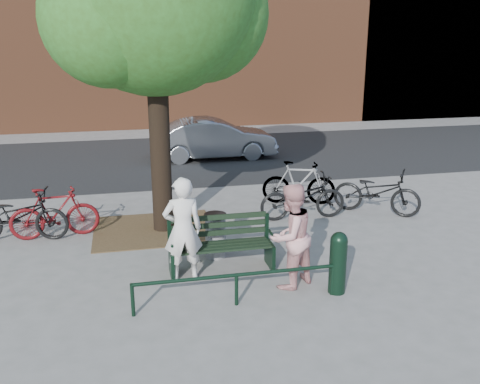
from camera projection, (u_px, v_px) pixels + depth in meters
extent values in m
plane|color=gray|center=(222.00, 271.00, 9.04)|extent=(90.00, 90.00, 0.00)
cube|color=brown|center=(154.00, 229.00, 10.89)|extent=(2.40, 2.00, 0.02)
cube|color=black|center=(173.00, 158.00, 16.99)|extent=(40.00, 7.00, 0.01)
cube|color=black|center=(172.00, 263.00, 8.80)|extent=(0.06, 0.52, 0.45)
cube|color=black|center=(169.00, 233.00, 8.89)|extent=(0.06, 0.06, 0.44)
cylinder|color=black|center=(171.00, 242.00, 8.59)|extent=(0.04, 0.36, 0.04)
cube|color=black|center=(270.00, 254.00, 9.15)|extent=(0.06, 0.52, 0.45)
cube|color=black|center=(267.00, 225.00, 9.23)|extent=(0.06, 0.06, 0.44)
cylinder|color=black|center=(272.00, 234.00, 8.94)|extent=(0.04, 0.36, 0.04)
cube|color=black|center=(221.00, 246.00, 8.91)|extent=(1.64, 0.46, 0.04)
cube|color=black|center=(219.00, 225.00, 9.04)|extent=(1.64, 0.03, 0.47)
cylinder|color=black|center=(133.00, 300.00, 7.54)|extent=(0.06, 0.06, 0.50)
cylinder|color=black|center=(236.00, 289.00, 7.85)|extent=(0.06, 0.06, 0.50)
cylinder|color=black|center=(332.00, 280.00, 8.15)|extent=(0.06, 0.06, 0.50)
cylinder|color=black|center=(236.00, 275.00, 7.78)|extent=(3.00, 0.06, 0.06)
cylinder|color=black|center=(160.00, 138.00, 10.38)|extent=(0.40, 0.40, 3.80)
sphere|color=#2C5119|center=(201.00, 14.00, 10.18)|extent=(2.60, 2.60, 2.60)
sphere|color=#2C5119|center=(109.00, 18.00, 9.21)|extent=(2.40, 2.40, 2.40)
imported|color=silver|center=(183.00, 229.00, 8.50)|extent=(0.64, 0.43, 1.72)
imported|color=#DD9A98|center=(290.00, 236.00, 8.28)|extent=(1.03, 0.96, 1.68)
cylinder|color=black|center=(338.00, 267.00, 8.18)|extent=(0.27, 0.27, 0.86)
sphere|color=black|center=(339.00, 241.00, 8.06)|extent=(0.27, 0.27, 0.27)
cylinder|color=gray|center=(216.00, 237.00, 9.49)|extent=(0.36, 0.36, 0.76)
cylinder|color=black|center=(215.00, 215.00, 9.37)|extent=(0.40, 0.40, 0.05)
imported|color=black|center=(18.00, 216.00, 10.23)|extent=(1.97, 0.94, 1.00)
imported|color=#520B0E|center=(54.00, 213.00, 10.36)|extent=(1.73, 0.63, 1.02)
imported|color=black|center=(303.00, 197.00, 11.40)|extent=(1.88, 0.69, 0.98)
imported|color=gray|center=(299.00, 183.00, 12.40)|extent=(1.76, 0.98, 1.02)
imported|color=black|center=(377.00, 192.00, 11.75)|extent=(1.93, 1.64, 1.00)
imported|color=slate|center=(214.00, 139.00, 16.81)|extent=(3.89, 1.40, 1.28)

